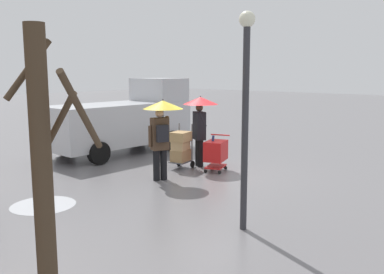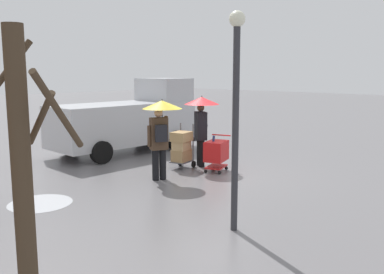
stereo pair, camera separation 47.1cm
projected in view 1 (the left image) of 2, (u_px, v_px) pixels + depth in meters
name	position (u px, v px, depth m)	size (l,w,h in m)	color
ground_plane	(208.00, 172.00, 11.96)	(90.00, 90.00, 0.00)	slate
slush_patch_under_van	(43.00, 205.00, 9.00)	(1.37, 1.37, 0.01)	#ADAFB5
cargo_van_parked_right	(126.00, 119.00, 14.82)	(2.23, 5.35, 2.60)	#B7BABF
shopping_cart_vendor	(216.00, 152.00, 12.01)	(0.80, 0.96, 1.04)	red
hand_dolly_boxes	(181.00, 147.00, 12.33)	(0.65, 0.79, 1.32)	#515156
pedestrian_pink_side	(162.00, 121.00, 10.87)	(1.04, 1.04, 2.15)	black
pedestrian_black_side	(200.00, 114.00, 12.46)	(1.04, 1.04, 2.15)	black
bare_tree_near	(44.00, 164.00, 4.91)	(1.12, 1.03, 3.39)	#423323
street_lamp	(246.00, 99.00, 7.28)	(0.28, 0.28, 3.86)	#2D2D33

